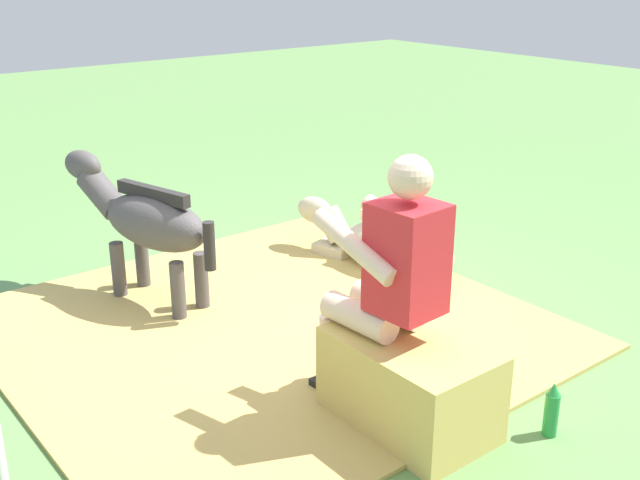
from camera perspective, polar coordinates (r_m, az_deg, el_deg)
The scene contains 7 objects.
ground_plane at distance 4.69m, azimuth -1.19°, elevation -6.76°, with size 24.00×24.00×0.00m, color #608C4C.
hay_patch at distance 4.72m, azimuth -3.84°, elevation -6.44°, with size 2.98×2.99×0.02m, color tan.
hay_bale at distance 3.75m, azimuth 6.58°, elevation -10.44°, with size 0.79×0.50×0.44m, color tan.
person_seated at distance 3.62m, azimuth 5.03°, elevation -2.63°, with size 0.68×0.44×1.32m.
pony_standing at distance 5.01m, azimuth -12.70°, elevation 1.44°, with size 1.32×0.55×0.92m.
pony_lying at distance 5.53m, azimuth 4.85°, elevation -0.32°, with size 1.36×0.60×0.42m.
soda_bottle at distance 3.85m, azimuth 16.67°, elevation -11.89°, with size 0.07×0.07×0.28m.
Camera 1 is at (-3.33, 2.51, 2.13)m, focal length 43.51 mm.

